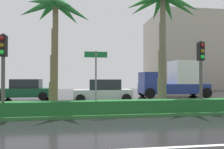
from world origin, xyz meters
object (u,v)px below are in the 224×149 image
(palm_tree_centre, at_px, (162,11))
(car_in_traffic_second, at_px, (25,90))
(traffic_signal_median_left, at_px, (3,59))
(car_in_traffic_third, at_px, (103,91))
(street_name_sign, at_px, (96,73))
(box_truck_lead, at_px, (174,81))
(traffic_signal_median_right, at_px, (201,62))
(palm_tree_centre_left, at_px, (55,16))

(palm_tree_centre, distance_m, car_in_traffic_second, 12.61)
(traffic_signal_median_left, relative_size, car_in_traffic_third, 0.86)
(street_name_sign, distance_m, box_truck_lead, 11.80)
(traffic_signal_median_right, xyz_separation_m, box_truck_lead, (2.46, 8.54, -1.11))
(palm_tree_centre_left, xyz_separation_m, box_truck_lead, (10.10, 7.13, -3.66))
(car_in_traffic_second, bearing_deg, car_in_traffic_third, 156.98)
(palm_tree_centre, distance_m, box_truck_lead, 8.84)
(traffic_signal_median_left, distance_m, street_name_sign, 4.23)
(palm_tree_centre_left, distance_m, street_name_sign, 4.09)
(palm_tree_centre_left, height_order, car_in_traffic_third, palm_tree_centre_left)
(car_in_traffic_second, relative_size, box_truck_lead, 0.67)
(traffic_signal_median_right, relative_size, box_truck_lead, 0.57)
(traffic_signal_median_right, height_order, car_in_traffic_third, traffic_signal_median_right)
(palm_tree_centre_left, relative_size, car_in_traffic_third, 1.48)
(palm_tree_centre_left, relative_size, car_in_traffic_second, 1.48)
(traffic_signal_median_right, height_order, car_in_traffic_second, traffic_signal_median_right)
(traffic_signal_median_right, distance_m, street_name_sign, 5.54)
(palm_tree_centre_left, bearing_deg, car_in_traffic_third, 53.21)
(traffic_signal_median_left, height_order, box_truck_lead, traffic_signal_median_left)
(palm_tree_centre_left, relative_size, box_truck_lead, 1.00)
(palm_tree_centre, relative_size, car_in_traffic_second, 1.69)
(palm_tree_centre_left, relative_size, traffic_signal_median_left, 1.73)
(traffic_signal_median_left, xyz_separation_m, traffic_signal_median_right, (9.69, 0.18, -0.04))
(traffic_signal_median_right, bearing_deg, box_truck_lead, 73.94)
(traffic_signal_median_right, bearing_deg, car_in_traffic_second, 143.53)
(palm_tree_centre_left, xyz_separation_m, traffic_signal_median_right, (7.64, -1.41, -2.56))
(traffic_signal_median_left, relative_size, car_in_traffic_second, 0.86)
(car_in_traffic_second, bearing_deg, box_truck_lead, -178.31)
(car_in_traffic_third, xyz_separation_m, box_truck_lead, (7.09, 3.11, 0.72))
(traffic_signal_median_left, xyz_separation_m, box_truck_lead, (12.15, 8.72, -1.15))
(palm_tree_centre, bearing_deg, traffic_signal_median_right, -54.45)
(car_in_traffic_second, height_order, box_truck_lead, box_truck_lead)
(traffic_signal_median_right, xyz_separation_m, car_in_traffic_third, (-4.63, 5.43, -1.83))
(car_in_traffic_second, xyz_separation_m, box_truck_lead, (13.48, 0.40, 0.72))
(palm_tree_centre_left, xyz_separation_m, traffic_signal_median_left, (-2.05, -1.59, -2.51))
(palm_tree_centre_left, bearing_deg, traffic_signal_median_right, -10.48)
(car_in_traffic_second, height_order, car_in_traffic_third, same)
(traffic_signal_median_left, height_order, street_name_sign, traffic_signal_median_left)
(palm_tree_centre, bearing_deg, box_truck_lead, 60.21)
(palm_tree_centre, xyz_separation_m, traffic_signal_median_left, (-8.34, -2.07, -3.26))
(car_in_traffic_third, bearing_deg, box_truck_lead, -156.29)
(street_name_sign, bearing_deg, car_in_traffic_second, 123.65)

